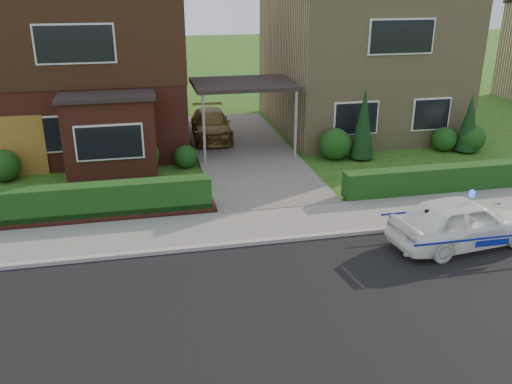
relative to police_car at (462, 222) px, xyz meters
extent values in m
plane|color=#1F5215|center=(-3.87, -1.93, -0.65)|extent=(120.00, 120.00, 0.00)
cube|color=black|center=(-3.87, -1.93, -0.65)|extent=(60.00, 6.00, 0.02)
cube|color=#9E9993|center=(-3.87, 1.12, -0.59)|extent=(60.00, 0.16, 0.12)
cube|color=slate|center=(-3.87, 2.17, -0.60)|extent=(60.00, 2.00, 0.10)
cube|color=#666059|center=(-3.87, 9.07, -0.59)|extent=(3.80, 12.00, 0.12)
cube|color=maroon|center=(-9.67, 12.07, 2.25)|extent=(7.20, 8.00, 5.80)
cube|color=white|center=(-11.26, 8.05, 0.75)|extent=(1.80, 0.08, 1.30)
cube|color=white|center=(-8.09, 8.05, 0.75)|extent=(1.60, 0.08, 1.30)
cube|color=white|center=(-9.67, 8.05, 3.75)|extent=(2.60, 0.08, 1.30)
cube|color=black|center=(-9.67, 12.07, 3.70)|extent=(7.26, 8.06, 2.90)
cube|color=maroon|center=(-8.81, 7.37, 0.70)|extent=(3.00, 1.40, 2.70)
cube|color=black|center=(-8.81, 7.37, 2.12)|extent=(3.20, 1.60, 0.14)
cube|color=tan|center=(1.93, 12.07, 2.25)|extent=(7.20, 8.00, 5.80)
cube|color=white|center=(0.34, 8.05, 0.75)|extent=(1.80, 0.08, 1.30)
cube|color=white|center=(3.51, 8.05, 0.75)|extent=(1.60, 0.08, 1.30)
cube|color=white|center=(1.93, 8.05, 3.75)|extent=(2.60, 0.08, 1.30)
cube|color=black|center=(-3.87, 9.07, 2.05)|extent=(3.80, 3.00, 0.14)
cylinder|color=gray|center=(-5.57, 7.67, 0.70)|extent=(0.10, 0.10, 2.70)
cylinder|color=gray|center=(-2.17, 7.67, 0.70)|extent=(0.10, 0.10, 2.70)
cube|color=brown|center=(-12.12, 8.03, 0.40)|extent=(2.20, 0.10, 2.10)
cube|color=maroon|center=(-9.67, 3.37, -0.47)|extent=(7.70, 0.25, 0.36)
cube|color=#163A12|center=(-9.67, 3.52, -0.65)|extent=(7.50, 0.55, 0.90)
cube|color=#163A12|center=(1.93, 3.42, -0.65)|extent=(7.50, 0.55, 0.80)
sphere|color=#163A12|center=(-12.37, 7.57, -0.11)|extent=(1.08, 1.08, 1.08)
sphere|color=#163A12|center=(-7.87, 7.37, 0.01)|extent=(1.32, 1.32, 1.32)
sphere|color=#163A12|center=(-6.27, 7.67, -0.23)|extent=(0.84, 0.84, 0.84)
sphere|color=#163A12|center=(-0.67, 7.47, -0.05)|extent=(1.20, 1.20, 1.20)
sphere|color=#163A12|center=(3.93, 7.57, -0.17)|extent=(0.96, 0.96, 0.96)
sphere|color=#163A12|center=(4.93, 7.27, -0.11)|extent=(1.08, 1.08, 1.08)
cone|color=black|center=(0.33, 7.27, 0.65)|extent=(0.90, 0.90, 2.60)
cone|color=black|center=(4.73, 7.27, 0.45)|extent=(0.90, 0.90, 2.20)
imported|color=white|center=(0.00, 0.00, 0.00)|extent=(1.96, 3.94, 1.29)
sphere|color=#193FF2|center=(0.19, 0.00, 0.72)|extent=(0.17, 0.17, 0.17)
cube|color=navy|center=(0.00, -0.77, -0.05)|extent=(3.48, 0.02, 0.05)
cube|color=navy|center=(0.00, 0.77, -0.05)|extent=(3.48, 0.01, 0.05)
ellipsoid|color=black|center=(-1.06, -0.10, 0.26)|extent=(0.22, 0.17, 0.21)
sphere|color=white|center=(-1.04, -0.16, 0.25)|extent=(0.11, 0.11, 0.11)
sphere|color=black|center=(-1.04, -0.12, 0.40)|extent=(0.13, 0.13, 0.13)
cone|color=black|center=(-1.08, -0.11, 0.47)|extent=(0.04, 0.04, 0.05)
cone|color=black|center=(-0.99, -0.11, 0.47)|extent=(0.04, 0.04, 0.05)
imported|color=brown|center=(-4.87, 11.09, 0.04)|extent=(1.79, 3.96, 1.13)
imported|color=gray|center=(-11.58, 4.29, -0.22)|extent=(0.52, 0.41, 0.86)
imported|color=gray|center=(-8.45, 6.92, -0.26)|extent=(0.46, 0.46, 0.77)
camera|label=1|loc=(-7.73, -11.07, 5.71)|focal=38.00mm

